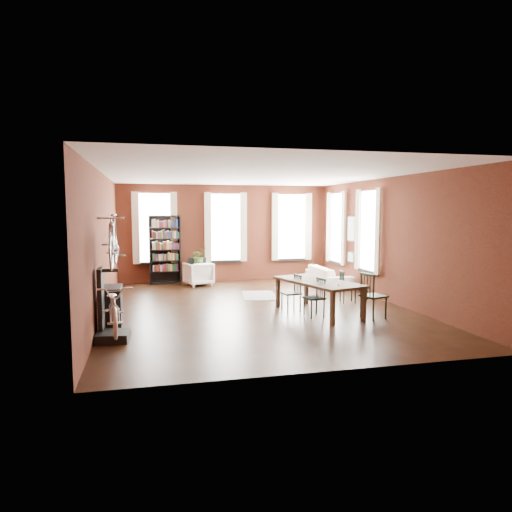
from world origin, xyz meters
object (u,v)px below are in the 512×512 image
object	(u,v)px
cream_sofa	(329,273)
bike_trainer	(113,336)
white_armchair	(198,273)
bicycle_floor	(114,286)
dining_chair_b	(291,293)
bookshelf	(165,250)
dining_chair_a	(314,298)
console_table	(112,306)
plant_stand	(200,275)
dining_chair_c	(374,296)
dining_table	(318,297)
dining_chair_d	(348,287)

from	to	relation	value
cream_sofa	bike_trainer	xyz separation A→B (m)	(-6.12, -4.73, -0.32)
white_armchair	bicycle_floor	bearing A→B (deg)	53.34
dining_chair_b	bookshelf	xyz separation A→B (m)	(-2.72, 4.81, 0.67)
dining_chair_a	bookshelf	distance (m)	6.31
console_table	bicycle_floor	xyz separation A→B (m)	(0.14, -1.19, 0.61)
cream_sofa	plant_stand	distance (m)	4.07
dining_chair_b	dining_chair_c	size ratio (longest dim) A/B	0.85
bike_trainer	dining_table	bearing A→B (deg)	15.47
dining_table	plant_stand	world-z (taller)	dining_table
dining_chair_b	bike_trainer	bearing A→B (deg)	-76.12
dining_chair_c	console_table	size ratio (longest dim) A/B	1.25
dining_table	console_table	bearing A→B (deg)	163.32
dining_chair_d	dining_chair_c	bearing A→B (deg)	-179.13
dining_chair_c	bike_trainer	world-z (taller)	dining_chair_c
dining_table	bike_trainer	distance (m)	4.59
cream_sofa	console_table	distance (m)	7.15
dining_chair_b	plant_stand	size ratio (longest dim) A/B	1.34
plant_stand	white_armchair	bearing A→B (deg)	-120.36
dining_chair_b	dining_chair_d	bearing A→B (deg)	101.31
dining_chair_c	cream_sofa	xyz separation A→B (m)	(0.70, 4.22, -0.09)
dining_chair_d	dining_table	bearing A→B (deg)	137.80
bike_trainer	console_table	distance (m)	1.27
dining_chair_c	bookshelf	bearing A→B (deg)	18.47
bike_trainer	console_table	bearing A→B (deg)	94.89
dining_table	cream_sofa	bearing A→B (deg)	47.38
console_table	plant_stand	world-z (taller)	console_table
white_armchair	dining_chair_c	bearing A→B (deg)	104.87
bookshelf	cream_sofa	xyz separation A→B (m)	(4.95, -1.70, -0.69)
dining_chair_c	plant_stand	xyz separation A→B (m)	(-3.17, 5.48, -0.18)
bike_trainer	bookshelf	bearing A→B (deg)	79.64
bike_trainer	plant_stand	world-z (taller)	plant_stand
white_armchair	bike_trainer	xyz separation A→B (m)	(-2.17, -5.85, -0.32)
bookshelf	bicycle_floor	distance (m)	6.50
dining_chair_a	bicycle_floor	xyz separation A→B (m)	(-4.18, -0.90, 0.58)
white_armchair	console_table	xyz separation A→B (m)	(-2.28, -4.62, -0.00)
dining_chair_a	plant_stand	bearing A→B (deg)	-169.06
cream_sofa	dining_chair_b	bearing A→B (deg)	144.29
bike_trainer	dining_chair_b	bearing A→B (deg)	22.63
dining_table	dining_chair_d	distance (m)	1.59
cream_sofa	bike_trainer	bearing A→B (deg)	127.67
dining_chair_b	cream_sofa	world-z (taller)	dining_chair_b
cream_sofa	console_table	world-z (taller)	cream_sofa
cream_sofa	dining_table	bearing A→B (deg)	153.97
dining_chair_c	bike_trainer	xyz separation A→B (m)	(-5.43, -0.51, -0.42)
bookshelf	bicycle_floor	world-z (taller)	bookshelf
bike_trainer	bicycle_floor	distance (m)	0.92
dining_chair_c	bookshelf	size ratio (longest dim) A/B	0.46
console_table	bicycle_floor	distance (m)	1.35
dining_chair_b	dining_chair_d	world-z (taller)	dining_chair_b
dining_chair_d	plant_stand	xyz separation A→B (m)	(-3.37, 3.73, -0.09)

